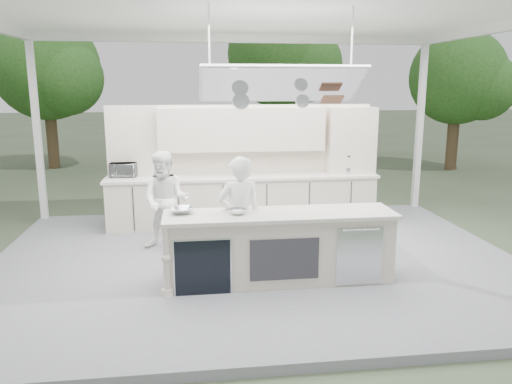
{
  "coord_description": "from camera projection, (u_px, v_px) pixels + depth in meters",
  "views": [
    {
      "loc": [
        -0.96,
        -7.24,
        2.75
      ],
      "look_at": [
        0.05,
        0.4,
        1.08
      ],
      "focal_mm": 35.0,
      "sensor_mm": 36.0,
      "label": 1
    }
  ],
  "objects": [
    {
      "name": "ground",
      "position": [
        256.0,
        265.0,
        7.72
      ],
      "size": [
        90.0,
        90.0,
        0.0
      ],
      "primitive_type": "plane",
      "color": "#465339",
      "rests_on": "ground"
    },
    {
      "name": "stage_deck",
      "position": [
        256.0,
        262.0,
        7.71
      ],
      "size": [
        8.0,
        6.0,
        0.12
      ],
      "primitive_type": "cube",
      "color": "slate",
      "rests_on": "ground"
    },
    {
      "name": "tent",
      "position": [
        257.0,
        13.0,
        6.92
      ],
      "size": [
        8.2,
        6.2,
        3.86
      ],
      "color": "white",
      "rests_on": "ground"
    },
    {
      "name": "demo_island",
      "position": [
        278.0,
        247.0,
        6.73
      ],
      "size": [
        3.1,
        0.79,
        0.95
      ],
      "color": "beige",
      "rests_on": "stage_deck"
    },
    {
      "name": "back_counter",
      "position": [
        243.0,
        200.0,
        9.43
      ],
      "size": [
        5.08,
        0.72,
        0.95
      ],
      "color": "beige",
      "rests_on": "stage_deck"
    },
    {
      "name": "back_wall_unit",
      "position": [
        265.0,
        147.0,
        9.49
      ],
      "size": [
        5.05,
        0.48,
        2.25
      ],
      "color": "beige",
      "rests_on": "stage_deck"
    },
    {
      "name": "tree_cluster",
      "position": [
        213.0,
        67.0,
        16.47
      ],
      "size": [
        19.55,
        9.4,
        5.85
      ],
      "color": "brown",
      "rests_on": "ground"
    },
    {
      "name": "head_chef",
      "position": [
        239.0,
        218.0,
        6.79
      ],
      "size": [
        0.68,
        0.52,
        1.69
      ],
      "primitive_type": "imported",
      "rotation": [
        0.0,
        0.0,
        3.34
      ],
      "color": "white",
      "rests_on": "stage_deck"
    },
    {
      "name": "sous_chef",
      "position": [
        166.0,
        201.0,
        7.98
      ],
      "size": [
        0.9,
        0.77,
        1.6
      ],
      "primitive_type": "imported",
      "rotation": [
        0.0,
        0.0,
        -0.25
      ],
      "color": "white",
      "rests_on": "stage_deck"
    },
    {
      "name": "toaster_oven",
      "position": [
        124.0,
        170.0,
        9.2
      ],
      "size": [
        0.5,
        0.36,
        0.26
      ],
      "primitive_type": "imported",
      "rotation": [
        0.0,
        0.0,
        -0.07
      ],
      "color": "#B4B7BC",
      "rests_on": "back_counter"
    },
    {
      "name": "bowl_large",
      "position": [
        182.0,
        210.0,
        6.61
      ],
      "size": [
        0.36,
        0.36,
        0.08
      ],
      "primitive_type": "imported",
      "rotation": [
        0.0,
        0.0,
        0.12
      ],
      "color": "silver",
      "rests_on": "demo_island"
    },
    {
      "name": "bowl_small",
      "position": [
        238.0,
        212.0,
        6.56
      ],
      "size": [
        0.25,
        0.25,
        0.07
      ],
      "primitive_type": "imported",
      "rotation": [
        0.0,
        0.0,
        -0.1
      ],
      "color": "silver",
      "rests_on": "demo_island"
    }
  ]
}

